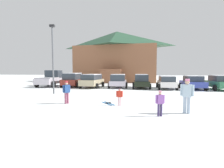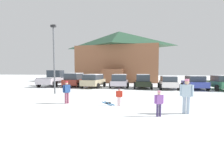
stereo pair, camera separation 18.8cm
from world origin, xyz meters
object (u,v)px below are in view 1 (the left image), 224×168
at_px(lamp_post, 53,56).
at_px(parked_blue_hatchback, 193,82).
at_px(pair_of_skis, 108,103).
at_px(pickup_truck, 51,79).
at_px(skier_child_in_red_jacket, 119,96).
at_px(skier_adult_in_blue_parka, 187,94).
at_px(ski_lodge, 117,56).
at_px(parked_green_coupe, 219,82).
at_px(parked_white_suv, 166,82).
at_px(parked_maroon_van, 73,79).
at_px(skier_teen_in_navy_coat, 67,91).
at_px(parked_silver_wagon, 118,80).
at_px(parked_beige_suv, 92,80).
at_px(parked_black_sedan, 141,81).
at_px(skier_child_in_purple_jacket, 160,102).

bearing_deg(lamp_post, parked_blue_hatchback, 25.41).
height_order(pair_of_skis, lamp_post, lamp_post).
bearing_deg(pickup_truck, parked_blue_hatchback, -2.77).
xyz_separation_m(skier_child_in_red_jacket, skier_adult_in_blue_parka, (3.45, -1.27, 0.35)).
relative_size(parked_blue_hatchback, skier_child_in_red_jacket, 3.96).
xyz_separation_m(ski_lodge, parked_green_coupe, (13.43, -13.73, -4.16)).
height_order(parked_white_suv, lamp_post, lamp_post).
distance_m(parked_maroon_van, skier_child_in_red_jacket, 13.70).
bearing_deg(pickup_truck, ski_lodge, 61.54).
bearing_deg(lamp_post, skier_teen_in_navy_coat, -52.87).
bearing_deg(parked_silver_wagon, pickup_truck, 178.52).
distance_m(parked_green_coupe, pair_of_skis, 14.43).
xyz_separation_m(ski_lodge, lamp_post, (-2.64, -20.02, -1.56)).
bearing_deg(parked_silver_wagon, skier_teen_in_navy_coat, -98.20).
distance_m(parked_blue_hatchback, skier_teen_in_navy_coat, 14.67).
bearing_deg(pickup_truck, parked_silver_wagon, -1.48).
bearing_deg(ski_lodge, skier_teen_in_navy_coat, -88.56).
bearing_deg(parked_green_coupe, parked_beige_suv, 179.44).
bearing_deg(pair_of_skis, parked_green_coupe, 44.61).
relative_size(parked_beige_suv, skier_adult_in_blue_parka, 2.74).
xyz_separation_m(parked_maroon_van, parked_beige_suv, (2.75, -0.53, -0.06)).
xyz_separation_m(parked_green_coupe, skier_teen_in_navy_coat, (-12.82, -10.58, -0.02)).
distance_m(parked_black_sedan, skier_teen_in_navy_coat, 11.82).
relative_size(parked_silver_wagon, skier_child_in_purple_jacket, 3.60).
xyz_separation_m(parked_maroon_van, skier_child_in_purple_jacket, (9.83, -13.38, -0.30)).
relative_size(ski_lodge, parked_white_suv, 3.68).
bearing_deg(parked_silver_wagon, parked_blue_hatchback, -4.17).
height_order(parked_beige_suv, skier_teen_in_navy_coat, parked_beige_suv).
distance_m(parked_beige_suv, pickup_truck, 6.02).
distance_m(parked_beige_suv, parked_black_sedan, 6.03).
distance_m(pickup_truck, skier_child_in_red_jacket, 15.90).
height_order(ski_lodge, skier_child_in_purple_jacket, ski_lodge).
distance_m(parked_maroon_van, skier_child_in_purple_jacket, 16.61).
xyz_separation_m(skier_adult_in_blue_parka, skier_child_in_purple_jacket, (-1.32, -0.80, -0.28)).
relative_size(parked_blue_hatchback, parked_green_coupe, 0.97).
relative_size(parked_maroon_van, pair_of_skis, 3.42).
bearing_deg(lamp_post, ski_lodge, 82.50).
height_order(pickup_truck, lamp_post, lamp_post).
distance_m(skier_child_in_purple_jacket, lamp_post, 11.18).
xyz_separation_m(parked_beige_suv, parked_blue_hatchback, (11.70, -0.09, -0.11)).
bearing_deg(pickup_truck, parked_black_sedan, -2.56).
distance_m(pickup_truck, skier_adult_in_blue_parka, 19.26).
height_order(ski_lodge, pair_of_skis, ski_lodge).
relative_size(parked_black_sedan, parked_white_suv, 1.00).
bearing_deg(pair_of_skis, ski_lodge, 97.58).
xyz_separation_m(parked_silver_wagon, skier_teen_in_navy_coat, (-1.62, -11.25, -0.10)).
distance_m(parked_silver_wagon, parked_blue_hatchback, 8.51).
bearing_deg(parked_beige_suv, pair_of_skis, -67.96).
distance_m(parked_green_coupe, skier_teen_in_navy_coat, 16.62).
relative_size(ski_lodge, parked_maroon_van, 3.66).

